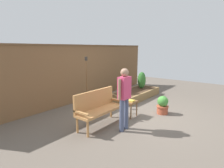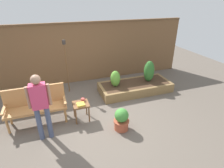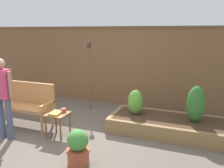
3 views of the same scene
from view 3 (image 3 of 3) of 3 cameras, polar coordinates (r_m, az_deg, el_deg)
name	(u,v)px [view 3 (image 3 of 3)]	position (r m, az deg, el deg)	size (l,w,h in m)	color
ground_plane	(68,143)	(4.49, -10.91, -14.18)	(14.00, 14.00, 0.00)	#60564C
fence_back	(116,65)	(6.41, 0.88, 4.64)	(8.40, 0.14, 2.16)	brown
garden_bench	(24,100)	(5.42, -21.13, -3.80)	(1.44, 0.48, 0.94)	#B77F47
side_table	(58,117)	(4.62, -13.39, -8.11)	(0.40, 0.40, 0.48)	brown
cup_on_table	(64,110)	(4.62, -11.96, -6.43)	(0.12, 0.09, 0.08)	#CC4C47
book_on_table	(55,114)	(4.54, -14.07, -7.17)	(0.19, 0.19, 0.04)	gold
potted_boxwood	(78,147)	(3.72, -8.49, -15.33)	(0.38, 0.38, 0.57)	#A84C33
raised_planter_bed	(168,125)	(4.90, 13.86, -9.98)	(2.40, 1.00, 0.30)	olive
shrub_near_bench	(135,102)	(4.90, 5.84, -4.51)	(0.31, 0.31, 0.53)	brown
shrub_far_corner	(196,104)	(4.72, 20.19, -4.73)	(0.35, 0.35, 0.72)	brown
tiki_torch	(89,65)	(5.88, -5.65, 4.79)	(0.10, 0.10, 1.75)	brown
person_by_bench	(2,92)	(4.71, -25.66, -1.80)	(0.47, 0.20, 1.56)	#475170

